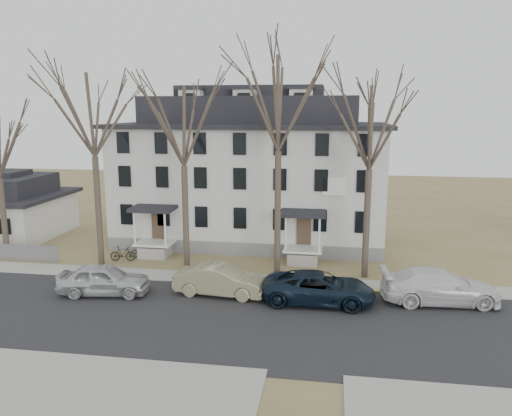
% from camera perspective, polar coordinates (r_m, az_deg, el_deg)
% --- Properties ---
extents(ground, '(120.00, 120.00, 0.00)m').
position_cam_1_polar(ground, '(23.55, -2.84, -14.80)').
color(ground, olive).
rests_on(ground, ground).
extents(main_road, '(120.00, 10.00, 0.04)m').
position_cam_1_polar(main_road, '(25.32, -1.91, -12.84)').
color(main_road, '#27272A').
rests_on(main_road, ground).
extents(far_sidewalk, '(120.00, 2.00, 0.08)m').
position_cam_1_polar(far_sidewalk, '(30.82, 0.18, -8.34)').
color(far_sidewalk, '#A09F97').
rests_on(far_sidewalk, ground).
extents(near_sidewalk_left, '(20.00, 5.00, 0.08)m').
position_cam_1_polar(near_sidewalk_left, '(22.49, -27.17, -17.43)').
color(near_sidewalk_left, '#A09F97').
rests_on(near_sidewalk_left, ground).
extents(yellow_curb, '(14.00, 0.25, 0.06)m').
position_cam_1_polar(yellow_curb, '(29.67, 9.63, -9.30)').
color(yellow_curb, gold).
rests_on(yellow_curb, ground).
extents(boarding_house, '(20.80, 12.36, 12.05)m').
position_cam_1_polar(boarding_house, '(39.49, -0.52, 4.05)').
color(boarding_house, slate).
rests_on(boarding_house, ground).
extents(small_house, '(8.70, 8.70, 5.00)m').
position_cam_1_polar(small_house, '(45.90, -26.42, -0.08)').
color(small_house, beige).
rests_on(small_house, ground).
extents(tree_far_left, '(8.40, 8.40, 13.72)m').
position_cam_1_polar(tree_far_left, '(34.15, -18.23, 10.72)').
color(tree_far_left, '#473B31').
rests_on(tree_far_left, ground).
extents(tree_mid_left, '(7.80, 7.80, 12.74)m').
position_cam_1_polar(tree_mid_left, '(31.91, -8.36, 9.82)').
color(tree_mid_left, '#473B31').
rests_on(tree_mid_left, ground).
extents(tree_center, '(9.00, 9.00, 14.70)m').
position_cam_1_polar(tree_center, '(30.70, 2.60, 12.64)').
color(tree_center, '#473B31').
rests_on(tree_center, ground).
extents(tree_mid_right, '(7.80, 7.80, 12.74)m').
position_cam_1_polar(tree_mid_right, '(30.59, 13.02, 9.60)').
color(tree_mid_right, '#473B31').
rests_on(tree_mid_right, ground).
extents(car_silver, '(5.32, 2.71, 1.74)m').
position_cam_1_polar(car_silver, '(29.64, -16.98, -7.88)').
color(car_silver, silver).
rests_on(car_silver, ground).
extents(car_tan, '(5.34, 2.28, 1.71)m').
position_cam_1_polar(car_tan, '(28.37, -4.06, -8.29)').
color(car_tan, gray).
rests_on(car_tan, ground).
extents(car_navy, '(6.01, 2.79, 1.67)m').
position_cam_1_polar(car_navy, '(27.43, 7.21, -9.11)').
color(car_navy, black).
rests_on(car_navy, ground).
extents(car_white, '(6.43, 3.05, 1.81)m').
position_cam_1_polar(car_white, '(28.96, 20.27, -8.48)').
color(car_white, silver).
rests_on(car_white, ground).
extents(bicycle_left, '(1.77, 0.88, 0.89)m').
position_cam_1_polar(bicycle_left, '(36.09, -12.80, -4.94)').
color(bicycle_left, black).
rests_on(bicycle_left, ground).
extents(bicycle_right, '(1.79, 0.71, 1.05)m').
position_cam_1_polar(bicycle_right, '(35.62, -14.99, -5.13)').
color(bicycle_right, black).
rests_on(bicycle_right, ground).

